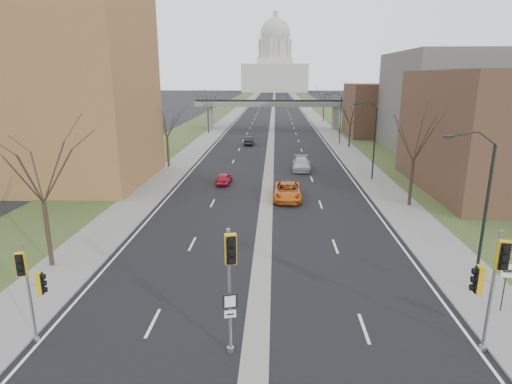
# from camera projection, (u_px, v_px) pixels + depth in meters

# --- Properties ---
(ground) EXTENTS (700.00, 700.00, 0.00)m
(ground) POSITION_uv_depth(u_px,v_px,m) (255.00, 353.00, 18.27)
(ground) COLOR black
(ground) RESTS_ON ground
(road_surface) EXTENTS (20.00, 600.00, 0.01)m
(road_surface) POSITION_uv_depth(u_px,v_px,m) (273.00, 107.00, 162.89)
(road_surface) COLOR black
(road_surface) RESTS_ON ground
(median_strip) EXTENTS (1.20, 600.00, 0.02)m
(median_strip) POSITION_uv_depth(u_px,v_px,m) (273.00, 107.00, 162.89)
(median_strip) COLOR gray
(median_strip) RESTS_ON ground
(sidewalk_right) EXTENTS (4.00, 600.00, 0.12)m
(sidewalk_right) POSITION_uv_depth(u_px,v_px,m) (305.00, 107.00, 162.36)
(sidewalk_right) COLOR gray
(sidewalk_right) RESTS_ON ground
(sidewalk_left) EXTENTS (4.00, 600.00, 0.12)m
(sidewalk_left) POSITION_uv_depth(u_px,v_px,m) (242.00, 107.00, 163.39)
(sidewalk_left) COLOR gray
(sidewalk_left) RESTS_ON ground
(grass_verge_right) EXTENTS (8.00, 600.00, 0.10)m
(grass_verge_right) POSITION_uv_depth(u_px,v_px,m) (321.00, 107.00, 162.11)
(grass_verge_right) COLOR #2A3E1C
(grass_verge_right) RESTS_ON ground
(grass_verge_left) EXTENTS (8.00, 600.00, 0.10)m
(grass_verge_left) POSITION_uv_depth(u_px,v_px,m) (226.00, 107.00, 163.65)
(grass_verge_left) COLOR #2A3E1C
(grass_verge_left) RESTS_ON ground
(apartment_building) EXTENTS (25.00, 16.00, 22.00)m
(apartment_building) POSITION_uv_depth(u_px,v_px,m) (24.00, 80.00, 45.43)
(apartment_building) COLOR olive
(apartment_building) RESTS_ON ground
(commercial_block_near) EXTENTS (16.00, 20.00, 12.00)m
(commercial_block_near) POSITION_uv_depth(u_px,v_px,m) (508.00, 132.00, 42.66)
(commercial_block_near) COLOR #523726
(commercial_block_near) RESTS_ON ground
(commercial_block_mid) EXTENTS (18.00, 22.00, 15.00)m
(commercial_block_mid) POSITION_uv_depth(u_px,v_px,m) (454.00, 103.00, 65.24)
(commercial_block_mid) COLOR #5F5E57
(commercial_block_mid) RESTS_ON ground
(commercial_block_far) EXTENTS (14.00, 14.00, 10.00)m
(commercial_block_far) POSITION_uv_depth(u_px,v_px,m) (384.00, 110.00, 83.51)
(commercial_block_far) COLOR #523726
(commercial_block_far) RESTS_ON ground
(pedestrian_bridge) EXTENTS (34.00, 3.00, 6.45)m
(pedestrian_bridge) POSITION_uv_depth(u_px,v_px,m) (272.00, 107.00, 94.13)
(pedestrian_bridge) COLOR slate
(pedestrian_bridge) RESTS_ON ground
(capitol) EXTENTS (48.00, 42.00, 55.75)m
(capitol) POSITION_uv_depth(u_px,v_px,m) (275.00, 66.00, 321.92)
(capitol) COLOR #BBB6AB
(capitol) RESTS_ON ground
(streetlight_near) EXTENTS (2.61, 0.20, 8.70)m
(streetlight_near) POSITION_uv_depth(u_px,v_px,m) (476.00, 167.00, 21.76)
(streetlight_near) COLOR black
(streetlight_near) RESTS_ON sidewalk_right
(streetlight_mid) EXTENTS (2.61, 0.20, 8.70)m
(streetlight_mid) POSITION_uv_depth(u_px,v_px,m) (369.00, 118.00, 46.83)
(streetlight_mid) COLOR black
(streetlight_mid) RESTS_ON sidewalk_right
(streetlight_far) EXTENTS (2.61, 0.20, 8.70)m
(streetlight_far) POSITION_uv_depth(u_px,v_px,m) (336.00, 104.00, 71.90)
(streetlight_far) COLOR black
(streetlight_far) RESTS_ON sidewalk_right
(tree_left_a) EXTENTS (7.20, 7.20, 9.40)m
(tree_left_a) POSITION_uv_depth(u_px,v_px,m) (38.00, 161.00, 24.81)
(tree_left_a) COLOR #382B21
(tree_left_a) RESTS_ON sidewalk_left
(tree_left_b) EXTENTS (6.75, 6.75, 8.81)m
(tree_left_b) POSITION_uv_depth(u_px,v_px,m) (166.00, 119.00, 53.84)
(tree_left_b) COLOR #382B21
(tree_left_b) RESTS_ON sidewalk_left
(tree_left_c) EXTENTS (7.65, 7.65, 9.99)m
(tree_left_c) POSITION_uv_depth(u_px,v_px,m) (208.00, 99.00, 86.40)
(tree_left_c) COLOR #382B21
(tree_left_c) RESTS_ON sidewalk_left
(tree_right_a) EXTENTS (7.20, 7.20, 9.40)m
(tree_right_a) POSITION_uv_depth(u_px,v_px,m) (416.00, 133.00, 37.19)
(tree_right_a) COLOR #382B21
(tree_right_a) RESTS_ON sidewalk_right
(tree_right_b) EXTENTS (6.30, 6.30, 8.22)m
(tree_right_b) POSITION_uv_depth(u_px,v_px,m) (351.00, 112.00, 69.22)
(tree_right_b) COLOR #382B21
(tree_right_b) RESTS_ON sidewalk_right
(tree_right_c) EXTENTS (7.65, 7.65, 9.99)m
(tree_right_c) POSITION_uv_depth(u_px,v_px,m) (324.00, 94.00, 107.46)
(tree_right_c) COLOR #382B21
(tree_right_c) RESTS_ON sidewalk_right
(signal_pole_left) EXTENTS (0.78, 0.99, 4.64)m
(signal_pole_left) POSITION_uv_depth(u_px,v_px,m) (30.00, 280.00, 18.16)
(signal_pole_left) COLOR gray
(signal_pole_left) RESTS_ON ground
(signal_pole_median) EXTENTS (0.73, 0.94, 5.60)m
(signal_pole_median) POSITION_uv_depth(u_px,v_px,m) (230.00, 271.00, 17.03)
(signal_pole_median) COLOR gray
(signal_pole_median) RESTS_ON ground
(signal_pole_right) EXTENTS (0.94, 1.08, 5.49)m
(signal_pole_right) POSITION_uv_depth(u_px,v_px,m) (491.00, 276.00, 17.34)
(signal_pole_right) COLOR gray
(signal_pole_right) RESTS_ON ground
(speed_limit_sign) EXTENTS (0.54, 0.09, 2.53)m
(speed_limit_sign) POSITION_uv_depth(u_px,v_px,m) (506.00, 279.00, 20.85)
(speed_limit_sign) COLOR black
(speed_limit_sign) RESTS_ON sidewalk_right
(car_left_near) EXTENTS (1.67, 3.70, 1.23)m
(car_left_near) POSITION_uv_depth(u_px,v_px,m) (224.00, 178.00, 46.80)
(car_left_near) COLOR #AA1325
(car_left_near) RESTS_ON ground
(car_left_far) EXTENTS (1.59, 4.30, 1.41)m
(car_left_far) POSITION_uv_depth(u_px,v_px,m) (249.00, 141.00, 73.53)
(car_left_far) COLOR black
(car_left_far) RESTS_ON ground
(car_right_near) EXTENTS (2.77, 5.76, 1.58)m
(car_right_near) POSITION_uv_depth(u_px,v_px,m) (288.00, 191.00, 40.87)
(car_right_near) COLOR #C45B14
(car_right_near) RESTS_ON ground
(car_right_mid) EXTENTS (2.39, 5.44, 1.55)m
(car_right_mid) POSITION_uv_depth(u_px,v_px,m) (301.00, 164.00, 53.64)
(car_right_mid) COLOR #B1B0B9
(car_right_mid) RESTS_ON ground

